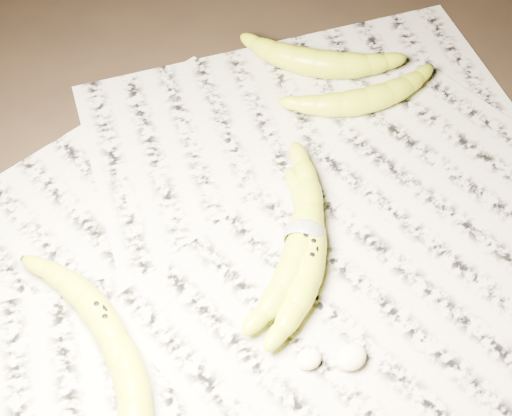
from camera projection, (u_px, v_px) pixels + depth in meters
ground at (260, 265)px, 0.80m from camera, size 3.00×3.00×0.00m
newspaper_patch at (273, 278)px, 0.79m from camera, size 0.90×0.70×0.01m
banana_left_a at (101, 317)px, 0.74m from camera, size 0.06×0.20×0.03m
banana_left_b at (134, 400)px, 0.68m from camera, size 0.12×0.19×0.03m
banana_center at (310, 254)px, 0.78m from camera, size 0.18×0.19×0.04m
banana_taped at (305, 235)px, 0.79m from camera, size 0.21×0.20×0.04m
banana_upper_a at (366, 98)px, 0.92m from camera, size 0.19×0.11×0.04m
banana_upper_b at (318, 61)px, 0.95m from camera, size 0.18×0.18×0.04m
measuring_tape at (305, 235)px, 0.79m from camera, size 0.04×0.04×0.05m
flesh_chunk_b at (351, 355)px, 0.72m from camera, size 0.03×0.03×0.02m
flesh_chunk_c at (309, 357)px, 0.72m from camera, size 0.03×0.02×0.02m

